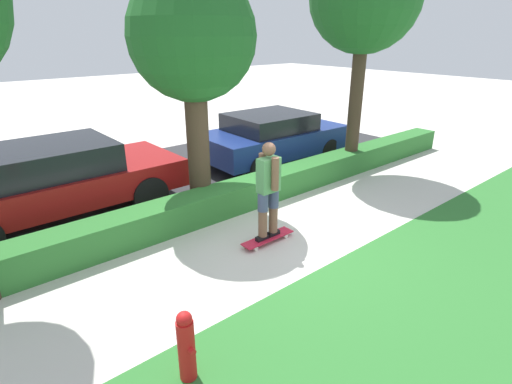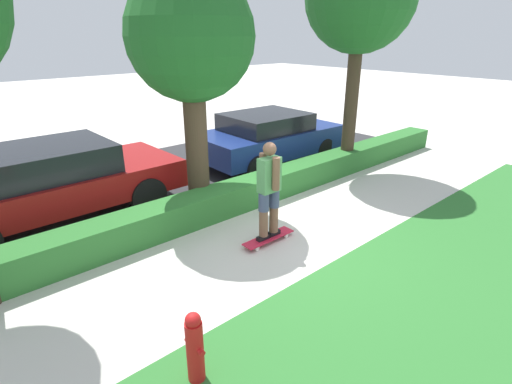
% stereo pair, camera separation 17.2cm
% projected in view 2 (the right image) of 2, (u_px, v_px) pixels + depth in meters
% --- Properties ---
extents(ground_plane, '(60.00, 60.00, 0.00)m').
position_uv_depth(ground_plane, '(283.00, 241.00, 6.88)').
color(ground_plane, beige).
extents(grass_lawn_strip, '(15.26, 4.00, 0.01)m').
position_uv_depth(grass_lawn_strip, '(460.00, 332.00, 4.79)').
color(grass_lawn_strip, '#2D702D').
rests_on(grass_lawn_strip, ground_plane).
extents(street_asphalt, '(15.26, 5.00, 0.01)m').
position_uv_depth(street_asphalt, '(161.00, 179.00, 9.79)').
color(street_asphalt, '#2D2D30').
rests_on(street_asphalt, ground_plane).
extents(hedge_row, '(15.26, 0.60, 0.55)m').
position_uv_depth(hedge_row, '(226.00, 199.00, 7.89)').
color(hedge_row, '#2D702D').
rests_on(hedge_row, ground_plane).
extents(skateboard, '(1.00, 0.24, 0.10)m').
position_uv_depth(skateboard, '(268.00, 238.00, 6.82)').
color(skateboard, red).
rests_on(skateboard, ground_plane).
extents(skater_person, '(0.49, 0.43, 1.66)m').
position_uv_depth(skater_person, '(269.00, 189.00, 6.48)').
color(skater_person, black).
rests_on(skater_person, skateboard).
extents(tree_mid, '(2.26, 2.26, 4.42)m').
position_uv_depth(tree_mid, '(191.00, 41.00, 6.91)').
color(tree_mid, '#423323').
rests_on(tree_mid, ground_plane).
extents(parked_car_front, '(4.67, 2.05, 1.44)m').
position_uv_depth(parked_car_front, '(50.00, 181.00, 7.41)').
color(parked_car_front, maroon).
rests_on(parked_car_front, ground_plane).
extents(parked_car_middle, '(4.03, 2.06, 1.37)m').
position_uv_depth(parked_car_middle, '(268.00, 137.00, 10.72)').
color(parked_car_middle, navy).
rests_on(parked_car_middle, ground_plane).
extents(fire_hydrant, '(0.18, 0.29, 0.83)m').
position_uv_depth(fire_hydrant, '(195.00, 347.00, 4.00)').
color(fire_hydrant, red).
rests_on(fire_hydrant, ground_plane).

